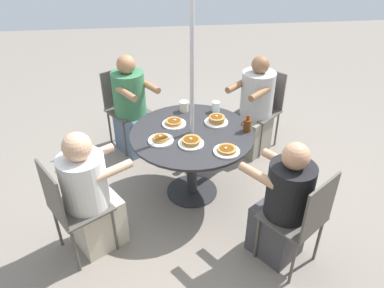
{
  "coord_description": "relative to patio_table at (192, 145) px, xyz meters",
  "views": [
    {
      "loc": [
        0.31,
        2.93,
        2.5
      ],
      "look_at": [
        0.0,
        0.0,
        0.58
      ],
      "focal_mm": 35.0,
      "sensor_mm": 36.0,
      "label": 1
    }
  ],
  "objects": [
    {
      "name": "patio_chair_east",
      "position": [
        1.02,
        0.68,
        -0.04
      ],
      "size": [
        0.56,
        0.56,
        0.91
      ],
      "rotation": [
        0.0,
        0.0,
        -4.13
      ],
      "color": "#514C47",
      "rests_on": "ground"
    },
    {
      "name": "pancake_plate_a",
      "position": [
        0.16,
        -0.16,
        0.15
      ],
      "size": [
        0.23,
        0.23,
        0.06
      ],
      "color": "white",
      "rests_on": "patio_table"
    },
    {
      "name": "pancake_plate_e",
      "position": [
        0.03,
        0.2,
        0.16
      ],
      "size": [
        0.23,
        0.23,
        0.06
      ],
      "color": "white",
      "rests_on": "patio_table"
    },
    {
      "name": "pancake_plate_d",
      "position": [
        -0.26,
        0.35,
        0.15
      ],
      "size": [
        0.23,
        0.23,
        0.05
      ],
      "color": "white",
      "rests_on": "patio_table"
    },
    {
      "name": "diner_east",
      "position": [
        0.88,
        0.58,
        -0.06
      ],
      "size": [
        0.59,
        0.56,
        1.12
      ],
      "rotation": [
        0.0,
        0.0,
        -4.13
      ],
      "color": "beige",
      "rests_on": "ground"
    },
    {
      "name": "patio_table",
      "position": [
        0.0,
        0.0,
        0.0
      ],
      "size": [
        1.15,
        1.15,
        0.71
      ],
      "color": "#28282B",
      "rests_on": "ground"
    },
    {
      "name": "patio_chair_west",
      "position": [
        -0.91,
        -0.82,
        -0.04
      ],
      "size": [
        0.57,
        0.57,
        0.91
      ],
      "rotation": [
        0.0,
        0.0,
        -0.83
      ],
      "color": "#514C47",
      "rests_on": "ground"
    },
    {
      "name": "coffee_cup",
      "position": [
        0.04,
        -0.43,
        0.19
      ],
      "size": [
        0.09,
        0.09,
        0.1
      ],
      "color": "beige",
      "rests_on": "patio_table"
    },
    {
      "name": "syrup_bottle",
      "position": [
        -0.51,
        0.02,
        0.2
      ],
      "size": [
        0.1,
        0.07,
        0.16
      ],
      "color": "#602D0F",
      "rests_on": "patio_table"
    },
    {
      "name": "pancake_plate_b",
      "position": [
        -0.25,
        -0.15,
        0.17
      ],
      "size": [
        0.23,
        0.23,
        0.08
      ],
      "color": "white",
      "rests_on": "patio_table"
    },
    {
      "name": "patio_chair_north",
      "position": [
        0.69,
        -1.02,
        -0.04
      ],
      "size": [
        0.56,
        0.56,
        0.91
      ],
      "rotation": [
        0.0,
        0.0,
        0.6
      ],
      "color": "#514C47",
      "rests_on": "ground"
    },
    {
      "name": "drinking_glass_a",
      "position": [
        -0.28,
        -0.38,
        0.19
      ],
      "size": [
        0.08,
        0.08,
        0.11
      ],
      "primitive_type": "cylinder",
      "color": "silver",
      "rests_on": "patio_table"
    },
    {
      "name": "ground_plane",
      "position": [
        0.0,
        0.0,
        -0.57
      ],
      "size": [
        12.0,
        12.0,
        0.0
      ],
      "primitive_type": "plane",
      "color": "gray"
    },
    {
      "name": "diner_west",
      "position": [
        -0.78,
        -0.71,
        -0.05
      ],
      "size": [
        0.61,
        0.6,
        1.15
      ],
      "rotation": [
        0.0,
        0.0,
        -0.83
      ],
      "color": "gray",
      "rests_on": "ground"
    },
    {
      "name": "patio_chair_south",
      "position": [
        -0.72,
        0.99,
        -0.04
      ],
      "size": [
        0.57,
        0.57,
        0.91
      ],
      "rotation": [
        0.0,
        0.0,
        -2.51
      ],
      "color": "#514C47",
      "rests_on": "ground"
    },
    {
      "name": "diner_south",
      "position": [
        -0.62,
        0.85,
        -0.07
      ],
      "size": [
        0.56,
        0.6,
        1.1
      ],
      "rotation": [
        0.0,
        0.0,
        -2.51
      ],
      "color": "#3D3D42",
      "rests_on": "ground"
    },
    {
      "name": "umbrella_pole",
      "position": [
        0.0,
        0.0,
        0.52
      ],
      "size": [
        0.04,
        0.04,
        2.19
      ],
      "primitive_type": "cylinder",
      "color": "#ADADB2",
      "rests_on": "ground"
    },
    {
      "name": "diner_north",
      "position": [
        0.59,
        -0.87,
        -0.05
      ],
      "size": [
        0.57,
        0.61,
        1.15
      ],
      "rotation": [
        0.0,
        0.0,
        0.6
      ],
      "color": "slate",
      "rests_on": "ground"
    },
    {
      "name": "pancake_plate_c",
      "position": [
        0.29,
        0.12,
        0.15
      ],
      "size": [
        0.23,
        0.23,
        0.05
      ],
      "color": "white",
      "rests_on": "patio_table"
    }
  ]
}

